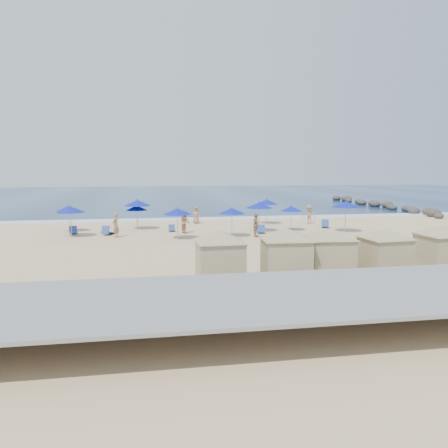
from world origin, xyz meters
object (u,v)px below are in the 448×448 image
at_px(umbrella_1, 71,209).
at_px(umbrella_9, 346,204).
at_px(cabana_0, 220,251).
at_px(rock_jetty, 379,205).
at_px(cabana_3, 385,247).
at_px(cabana_1, 286,248).
at_px(umbrella_6, 259,205).
at_px(umbrella_8, 291,209).
at_px(umbrella_7, 267,202).
at_px(beachgoer_0, 116,225).
at_px(umbrella_0, 68,209).
at_px(beachgoer_1, 185,222).
at_px(trash_bin, 305,249).
at_px(beachgoer_4, 196,215).
at_px(beachgoer_2, 256,225).
at_px(beachgoer_3, 309,214).
at_px(umbrella_4, 177,211).
at_px(umbrella_3, 137,208).
at_px(cabana_2, 330,247).
at_px(umbrella_2, 137,203).
at_px(umbrella_5, 232,211).
at_px(cabana_4, 442,243).

xyz_separation_m(umbrella_1, umbrella_9, (21.55, -1.06, 0.18)).
bearing_deg(cabana_0, rock_jetty, 51.91).
relative_size(cabana_3, umbrella_9, 1.57).
height_order(cabana_0, cabana_1, cabana_1).
bearing_deg(umbrella_6, umbrella_8, 2.32).
bearing_deg(umbrella_7, beachgoer_0, -156.37).
distance_m(cabana_1, umbrella_0, 22.35).
bearing_deg(beachgoer_1, umbrella_0, 54.43).
bearing_deg(beachgoer_0, umbrella_6, 118.03).
relative_size(trash_bin, umbrella_9, 0.30).
bearing_deg(beachgoer_1, cabana_1, 170.53).
relative_size(cabana_3, umbrella_7, 1.73).
xyz_separation_m(cabana_3, beachgoer_4, (-6.68, 21.68, -0.69)).
distance_m(umbrella_0, beachgoer_1, 9.69).
relative_size(umbrella_0, beachgoer_4, 1.37).
bearing_deg(beachgoer_2, beachgoer_3, -45.24).
bearing_deg(cabana_1, umbrella_4, 107.25).
height_order(cabana_3, umbrella_3, cabana_3).
height_order(cabana_2, beachgoer_2, cabana_2).
bearing_deg(beachgoer_0, trash_bin, 74.36).
height_order(trash_bin, beachgoer_1, beachgoer_1).
bearing_deg(umbrella_8, beachgoer_2, -142.51).
xyz_separation_m(umbrella_9, beachgoer_2, (-7.81, -1.33, -1.38)).
distance_m(rock_jetty, umbrella_4, 35.42).
distance_m(cabana_1, beachgoer_1, 16.38).
distance_m(umbrella_2, beachgoer_4, 6.31).
relative_size(umbrella_3, umbrella_8, 1.00).
relative_size(rock_jetty, umbrella_5, 11.66).
height_order(beachgoer_0, beachgoer_3, beachgoer_0).
height_order(cabana_4, umbrella_3, cabana_4).
bearing_deg(umbrella_8, trash_bin, -104.07).
bearing_deg(umbrella_9, beachgoer_0, 179.11).
xyz_separation_m(umbrella_7, beachgoer_3, (3.97, -0.52, -1.18)).
xyz_separation_m(umbrella_0, umbrella_4, (8.54, -5.42, 0.16)).
xyz_separation_m(umbrella_4, beachgoer_2, (5.91, 0.03, -1.16)).
relative_size(umbrella_0, umbrella_4, 0.92).
bearing_deg(cabana_3, umbrella_0, 133.81).
height_order(rock_jetty, umbrella_4, umbrella_4).
height_order(umbrella_4, umbrella_9, umbrella_9).
relative_size(cabana_0, cabana_2, 1.02).
xyz_separation_m(umbrella_8, beachgoer_4, (-7.30, 5.95, -1.04)).
bearing_deg(umbrella_5, umbrella_1, 170.75).
height_order(umbrella_7, beachgoer_4, umbrella_7).
xyz_separation_m(umbrella_2, umbrella_6, (9.85, -2.98, -0.08)).
xyz_separation_m(umbrella_0, umbrella_8, (18.15, -2.55, -0.06)).
bearing_deg(umbrella_6, cabana_1, -100.08).
bearing_deg(umbrella_1, beachgoer_2, -9.89).
relative_size(cabana_1, umbrella_5, 1.92).
bearing_deg(umbrella_5, umbrella_6, 40.17).
xyz_separation_m(umbrella_5, umbrella_8, (5.47, 2.40, -0.15)).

